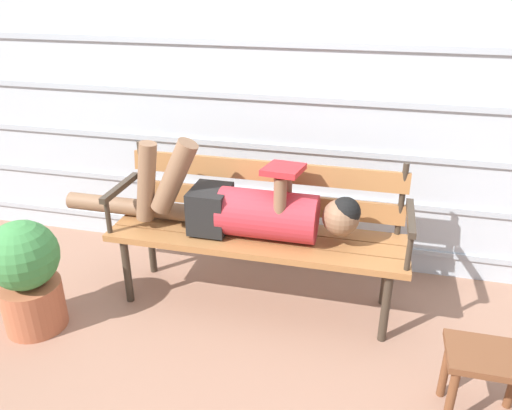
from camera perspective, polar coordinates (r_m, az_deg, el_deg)
name	(u,v)px	position (r m, az deg, el deg)	size (l,w,h in m)	color
ground_plane	(249,319)	(2.82, -0.80, -12.81)	(12.00, 12.00, 0.00)	#936B56
house_siding	(280,71)	(2.98, 2.74, 15.05)	(4.42, 0.08, 2.42)	#B2BCC6
park_bench	(259,223)	(2.74, 0.33, -2.03)	(1.61, 0.43, 0.84)	#9E6638
reclining_person	(242,208)	(2.65, -1.57, -0.32)	(1.70, 0.27, 0.54)	#B72D38
footstool	(488,370)	(2.33, 24.94, -16.70)	(0.35, 0.25, 0.35)	brown
potted_plant	(27,274)	(2.84, -24.67, -7.12)	(0.36, 0.36, 0.62)	#AD5B3D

